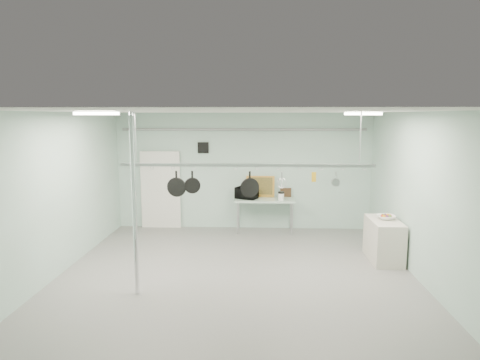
{
  "coord_description": "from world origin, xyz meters",
  "views": [
    {
      "loc": [
        0.44,
        -7.69,
        3.13
      ],
      "look_at": [
        0.05,
        1.0,
        1.81
      ],
      "focal_mm": 32.0,
      "sensor_mm": 36.0,
      "label": 1
    }
  ],
  "objects_px": {
    "side_cabinet": "(384,240)",
    "pot_rack": "(247,164)",
    "microwave": "(247,193)",
    "coffee_canister": "(281,197)",
    "fruit_bowl": "(386,217)",
    "skillet_mid": "(192,182)",
    "skillet_left": "(176,184)",
    "skillet_right": "(250,185)",
    "chrome_pole": "(134,205)",
    "prep_table": "(265,202)"
  },
  "relations": [
    {
      "from": "side_cabinet",
      "to": "pot_rack",
      "type": "height_order",
      "value": "pot_rack"
    },
    {
      "from": "fruit_bowl",
      "to": "skillet_left",
      "type": "bearing_deg",
      "value": -165.04
    },
    {
      "from": "side_cabinet",
      "to": "microwave",
      "type": "relative_size",
      "value": 2.14
    },
    {
      "from": "coffee_canister",
      "to": "skillet_mid",
      "type": "distance_m",
      "value": 3.76
    },
    {
      "from": "side_cabinet",
      "to": "skillet_left",
      "type": "xyz_separation_m",
      "value": [
        -4.29,
        -1.1,
        1.38
      ]
    },
    {
      "from": "prep_table",
      "to": "coffee_canister",
      "type": "xyz_separation_m",
      "value": [
        0.42,
        -0.16,
        0.17
      ]
    },
    {
      "from": "pot_rack",
      "to": "fruit_bowl",
      "type": "height_order",
      "value": "pot_rack"
    },
    {
      "from": "skillet_mid",
      "to": "pot_rack",
      "type": "bearing_deg",
      "value": -9.21
    },
    {
      "from": "fruit_bowl",
      "to": "skillet_mid",
      "type": "xyz_separation_m",
      "value": [
        -4.03,
        -1.16,
        0.93
      ]
    },
    {
      "from": "fruit_bowl",
      "to": "skillet_mid",
      "type": "height_order",
      "value": "skillet_mid"
    },
    {
      "from": "pot_rack",
      "to": "coffee_canister",
      "type": "relative_size",
      "value": 25.8
    },
    {
      "from": "pot_rack",
      "to": "skillet_right",
      "type": "height_order",
      "value": "pot_rack"
    },
    {
      "from": "side_cabinet",
      "to": "coffee_canister",
      "type": "bearing_deg",
      "value": 136.14
    },
    {
      "from": "side_cabinet",
      "to": "skillet_left",
      "type": "bearing_deg",
      "value": -165.62
    },
    {
      "from": "skillet_left",
      "to": "skillet_right",
      "type": "relative_size",
      "value": 0.98
    },
    {
      "from": "skillet_left",
      "to": "skillet_right",
      "type": "distance_m",
      "value": 1.4
    },
    {
      "from": "microwave",
      "to": "skillet_mid",
      "type": "distance_m",
      "value": 3.55
    },
    {
      "from": "fruit_bowl",
      "to": "pot_rack",
      "type": "bearing_deg",
      "value": -158.85
    },
    {
      "from": "skillet_mid",
      "to": "chrome_pole",
      "type": "bearing_deg",
      "value": -143.11
    },
    {
      "from": "chrome_pole",
      "to": "fruit_bowl",
      "type": "bearing_deg",
      "value": 22.81
    },
    {
      "from": "skillet_right",
      "to": "side_cabinet",
      "type": "bearing_deg",
      "value": 2.24
    },
    {
      "from": "pot_rack",
      "to": "skillet_left",
      "type": "distance_m",
      "value": 1.4
    },
    {
      "from": "microwave",
      "to": "fruit_bowl",
      "type": "height_order",
      "value": "microwave"
    },
    {
      "from": "chrome_pole",
      "to": "skillet_left",
      "type": "distance_m",
      "value": 1.09
    },
    {
      "from": "microwave",
      "to": "skillet_right",
      "type": "xyz_separation_m",
      "value": [
        0.15,
        -3.32,
        0.77
      ]
    },
    {
      "from": "pot_rack",
      "to": "coffee_canister",
      "type": "distance_m",
      "value": 3.48
    },
    {
      "from": "fruit_bowl",
      "to": "skillet_mid",
      "type": "distance_m",
      "value": 4.29
    },
    {
      "from": "coffee_canister",
      "to": "skillet_mid",
      "type": "relative_size",
      "value": 0.45
    },
    {
      "from": "prep_table",
      "to": "side_cabinet",
      "type": "bearing_deg",
      "value": -40.79
    },
    {
      "from": "coffee_canister",
      "to": "fruit_bowl",
      "type": "distance_m",
      "value": 2.94
    },
    {
      "from": "chrome_pole",
      "to": "side_cabinet",
      "type": "xyz_separation_m",
      "value": [
        4.85,
        2.0,
        -1.15
      ]
    },
    {
      "from": "prep_table",
      "to": "skillet_left",
      "type": "relative_size",
      "value": 3.18
    },
    {
      "from": "side_cabinet",
      "to": "pot_rack",
      "type": "xyz_separation_m",
      "value": [
        -2.95,
        -1.1,
        1.78
      ]
    },
    {
      "from": "skillet_right",
      "to": "skillet_left",
      "type": "bearing_deg",
      "value": 161.39
    },
    {
      "from": "prep_table",
      "to": "fruit_bowl",
      "type": "bearing_deg",
      "value": -39.57
    },
    {
      "from": "microwave",
      "to": "coffee_canister",
      "type": "relative_size",
      "value": 3.01
    },
    {
      "from": "pot_rack",
      "to": "prep_table",
      "type": "bearing_deg",
      "value": 83.09
    },
    {
      "from": "skillet_left",
      "to": "skillet_mid",
      "type": "bearing_deg",
      "value": 5.43
    },
    {
      "from": "pot_rack",
      "to": "skillet_mid",
      "type": "relative_size",
      "value": 11.57
    },
    {
      "from": "chrome_pole",
      "to": "coffee_canister",
      "type": "relative_size",
      "value": 17.2
    },
    {
      "from": "coffee_canister",
      "to": "pot_rack",
      "type": "bearing_deg",
      "value": -104.69
    },
    {
      "from": "side_cabinet",
      "to": "coffee_canister",
      "type": "xyz_separation_m",
      "value": [
        -2.13,
        2.04,
        0.55
      ]
    },
    {
      "from": "chrome_pole",
      "to": "skillet_left",
      "type": "xyz_separation_m",
      "value": [
        0.56,
        0.9,
        0.23
      ]
    },
    {
      "from": "pot_rack",
      "to": "skillet_right",
      "type": "bearing_deg",
      "value": 0.0
    },
    {
      "from": "prep_table",
      "to": "skillet_right",
      "type": "bearing_deg",
      "value": -95.84
    },
    {
      "from": "skillet_left",
      "to": "coffee_canister",
      "type": "bearing_deg",
      "value": 60.89
    },
    {
      "from": "skillet_mid",
      "to": "skillet_right",
      "type": "height_order",
      "value": "same"
    },
    {
      "from": "coffee_canister",
      "to": "fruit_bowl",
      "type": "relative_size",
      "value": 0.49
    },
    {
      "from": "side_cabinet",
      "to": "fruit_bowl",
      "type": "xyz_separation_m",
      "value": [
        0.04,
        0.06,
        0.5
      ]
    },
    {
      "from": "coffee_canister",
      "to": "skillet_right",
      "type": "relative_size",
      "value": 0.36
    }
  ]
}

